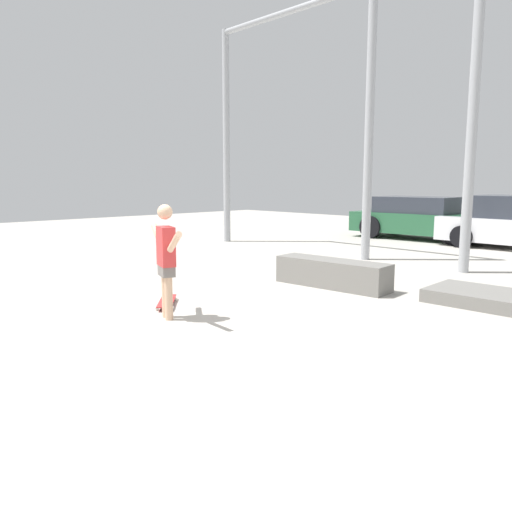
# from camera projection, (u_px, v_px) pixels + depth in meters

# --- Properties ---
(ground_plane) EXTENTS (36.00, 36.00, 0.00)m
(ground_plane) POSITION_uv_depth(u_px,v_px,m) (179.00, 318.00, 6.63)
(ground_plane) COLOR #B2ADA3
(skateboarder) EXTENTS (1.24, 0.49, 1.51)m
(skateboarder) POSITION_uv_depth(u_px,v_px,m) (166.00, 255.00, 6.49)
(skateboarder) COLOR #DBAD89
(skateboarder) RESTS_ON ground_plane
(skateboard) EXTENTS (0.74, 0.67, 0.08)m
(skateboard) POSITION_uv_depth(u_px,v_px,m) (167.00, 301.00, 7.29)
(skateboard) COLOR red
(skateboard) RESTS_ON ground_plane
(grind_box) EXTENTS (2.07, 0.72, 0.47)m
(grind_box) POSITION_uv_depth(u_px,v_px,m) (332.00, 273.00, 8.56)
(grind_box) COLOR slate
(grind_box) RESTS_ON ground_plane
(canopy_support_left) EXTENTS (5.12, 0.20, 6.09)m
(canopy_support_left) POSITION_uv_depth(u_px,v_px,m) (288.00, 108.00, 12.82)
(canopy_support_left) COLOR #A5A8AD
(canopy_support_left) RESTS_ON ground_plane
(parked_car_green) EXTENTS (4.32, 2.03, 1.32)m
(parked_car_green) POSITION_uv_depth(u_px,v_px,m) (420.00, 218.00, 15.60)
(parked_car_green) COLOR #28603D
(parked_car_green) RESTS_ON ground_plane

